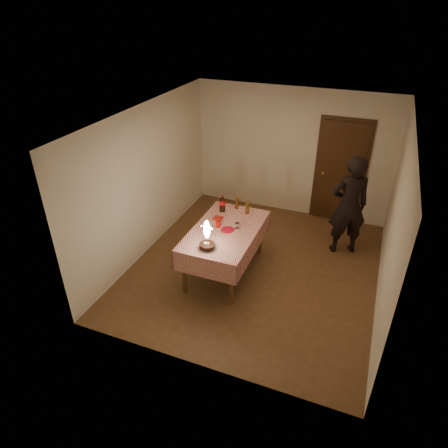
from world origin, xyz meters
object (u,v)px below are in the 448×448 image
at_px(dining_table, 225,235).
at_px(birthday_cake, 207,240).
at_px(clear_cup, 237,226).
at_px(amber_bottle_left, 237,202).
at_px(cola_bottle, 222,203).
at_px(photographer, 349,206).
at_px(red_plate, 228,230).
at_px(amber_bottle_right, 247,207).
at_px(red_cup, 218,224).

distance_m(dining_table, birthday_cake, 0.65).
bearing_deg(clear_cup, amber_bottle_left, 110.71).
bearing_deg(clear_cup, dining_table, -144.82).
distance_m(cola_bottle, amber_bottle_left, 0.27).
xyz_separation_m(amber_bottle_left, photographer, (1.83, 0.63, -0.02)).
relative_size(red_plate, photographer, 0.12).
relative_size(dining_table, amber_bottle_right, 6.75).
bearing_deg(clear_cup, photographer, 38.31).
xyz_separation_m(amber_bottle_left, amber_bottle_right, (0.23, -0.10, 0.00)).
bearing_deg(amber_bottle_left, red_plate, -80.73).
distance_m(birthday_cake, amber_bottle_right, 1.26).
bearing_deg(dining_table, red_cup, 165.47).
bearing_deg(red_cup, birthday_cake, -82.26).
bearing_deg(cola_bottle, red_cup, -75.51).
distance_m(red_plate, photographer, 2.20).
relative_size(red_plate, amber_bottle_left, 0.86).
height_order(birthday_cake, amber_bottle_left, birthday_cake).
xyz_separation_m(red_cup, amber_bottle_right, (0.29, 0.61, 0.07)).
xyz_separation_m(birthday_cake, amber_bottle_right, (0.20, 1.24, -0.02)).
height_order(red_cup, cola_bottle, cola_bottle).
xyz_separation_m(red_cup, photographer, (1.89, 1.34, 0.04)).
bearing_deg(birthday_cake, clear_cup, 73.43).
relative_size(dining_table, amber_bottle_left, 6.75).
bearing_deg(cola_bottle, clear_cup, -45.42).
bearing_deg(cola_bottle, dining_table, -63.98).
distance_m(birthday_cake, red_cup, 0.65).
height_order(clear_cup, cola_bottle, cola_bottle).
relative_size(clear_cup, cola_bottle, 0.28).
distance_m(red_plate, amber_bottle_left, 0.76).
bearing_deg(dining_table, cola_bottle, 116.02).
distance_m(dining_table, red_cup, 0.21).
bearing_deg(red_cup, dining_table, -14.53).
bearing_deg(red_cup, photographer, 35.27).
bearing_deg(dining_table, red_plate, 1.99).
bearing_deg(amber_bottle_right, clear_cup, -88.67).
bearing_deg(red_cup, amber_bottle_left, 85.16).
distance_m(red_plate, cola_bottle, 0.65).
bearing_deg(clear_cup, red_cup, -165.16).
relative_size(amber_bottle_right, photographer, 0.14).
xyz_separation_m(birthday_cake, photographer, (1.81, 1.97, -0.04)).
distance_m(dining_table, amber_bottle_left, 0.78).
height_order(red_plate, red_cup, red_cup).
bearing_deg(amber_bottle_right, red_cup, -115.28).
relative_size(red_plate, cola_bottle, 0.69).
bearing_deg(red_plate, birthday_cake, -99.01).
relative_size(clear_cup, amber_bottle_left, 0.35).
bearing_deg(amber_bottle_left, dining_table, -84.17).
distance_m(clear_cup, amber_bottle_left, 0.68).
bearing_deg(clear_cup, birthday_cake, -106.57).
bearing_deg(red_cup, red_plate, -10.53).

